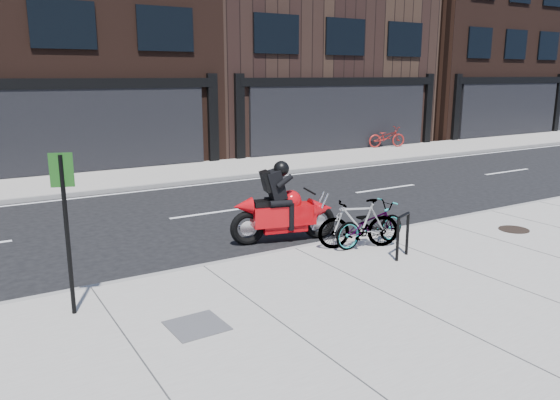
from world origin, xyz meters
TOP-DOWN VIEW (x-y plane):
  - ground at (0.00, 0.00)m, footprint 120.00×120.00m
  - sidewalk_near at (0.00, -5.00)m, footprint 60.00×6.00m
  - sidewalk_far at (0.00, 7.75)m, footprint 60.00×3.50m
  - building_mideast at (10.00, 14.50)m, footprint 12.00×10.00m
  - building_east at (22.00, 14.50)m, footprint 10.00×10.00m
  - bike_rack at (1.43, -3.52)m, footprint 0.48×0.24m
  - bicycle_front at (1.40, -2.60)m, footprint 1.70×0.60m
  - bicycle_rear at (1.11, -2.60)m, footprint 1.72×1.07m
  - motorcycle at (0.37, -1.12)m, footprint 2.36×0.98m
  - bicycle_far at (12.31, 9.00)m, footprint 1.98×1.10m
  - manhole_cover at (4.95, -3.41)m, footprint 0.80×0.80m
  - utility_grate at (-3.06, -4.21)m, footprint 0.77×0.77m
  - sign_post at (-4.43, -2.89)m, footprint 0.31×0.12m

SIDE VIEW (x-z plane):
  - ground at x=0.00m, z-range 0.00..0.00m
  - sidewalk_near at x=0.00m, z-range 0.00..0.13m
  - sidewalk_far at x=0.00m, z-range 0.00..0.13m
  - manhole_cover at x=4.95m, z-range 0.13..0.15m
  - utility_grate at x=-3.06m, z-range 0.13..0.15m
  - bicycle_front at x=1.40m, z-range 0.13..1.02m
  - bicycle_far at x=12.31m, z-range 0.13..1.11m
  - bicycle_rear at x=1.11m, z-range 0.13..1.13m
  - bike_rack at x=1.43m, z-range 0.21..1.07m
  - motorcycle at x=0.37m, z-range -0.17..1.62m
  - sign_post at x=-4.43m, z-range 0.36..2.73m
  - building_mideast at x=10.00m, z-range 0.00..12.50m
  - building_east at x=22.00m, z-range 0.00..13.00m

